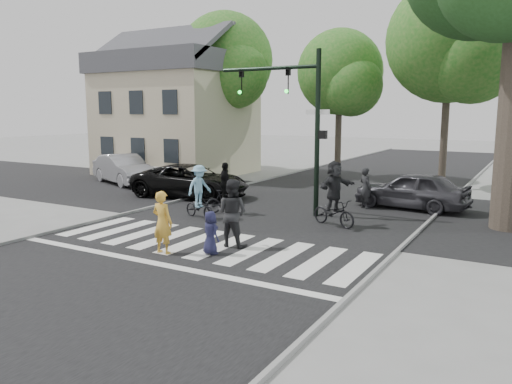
# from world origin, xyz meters

# --- Properties ---
(ground) EXTENTS (120.00, 120.00, 0.00)m
(ground) POSITION_xyz_m (0.00, 0.00, 0.00)
(ground) COLOR gray
(ground) RESTS_ON ground
(road_stem) EXTENTS (10.00, 70.00, 0.01)m
(road_stem) POSITION_xyz_m (0.00, 5.00, 0.01)
(road_stem) COLOR black
(road_stem) RESTS_ON ground
(road_cross) EXTENTS (70.00, 10.00, 0.01)m
(road_cross) POSITION_xyz_m (0.00, 8.00, 0.01)
(road_cross) COLOR black
(road_cross) RESTS_ON ground
(curb_left) EXTENTS (0.10, 70.00, 0.10)m
(curb_left) POSITION_xyz_m (-5.05, 5.00, 0.05)
(curb_left) COLOR gray
(curb_left) RESTS_ON ground
(curb_right) EXTENTS (0.10, 70.00, 0.10)m
(curb_right) POSITION_xyz_m (5.05, 5.00, 0.05)
(curb_right) COLOR gray
(curb_right) RESTS_ON ground
(crosswalk) EXTENTS (10.00, 3.85, 0.01)m
(crosswalk) POSITION_xyz_m (0.00, 0.66, 0.01)
(crosswalk) COLOR silver
(crosswalk) RESTS_ON ground
(traffic_signal) EXTENTS (4.45, 0.29, 6.00)m
(traffic_signal) POSITION_xyz_m (0.35, 6.20, 3.90)
(traffic_signal) COLOR black
(traffic_signal) RESTS_ON ground
(bg_tree_0) EXTENTS (5.46, 5.20, 8.97)m
(bg_tree_0) POSITION_xyz_m (-13.74, 16.00, 6.14)
(bg_tree_0) COLOR brown
(bg_tree_0) RESTS_ON ground
(bg_tree_1) EXTENTS (6.09, 5.80, 9.80)m
(bg_tree_1) POSITION_xyz_m (-8.70, 15.48, 6.65)
(bg_tree_1) COLOR brown
(bg_tree_1) RESTS_ON ground
(bg_tree_2) EXTENTS (5.04, 4.80, 8.40)m
(bg_tree_2) POSITION_xyz_m (-1.76, 16.62, 5.78)
(bg_tree_2) COLOR brown
(bg_tree_2) RESTS_ON ground
(bg_tree_3) EXTENTS (6.30, 6.00, 10.20)m
(bg_tree_3) POSITION_xyz_m (4.31, 15.27, 6.94)
(bg_tree_3) COLOR brown
(bg_tree_3) RESTS_ON ground
(house) EXTENTS (8.40, 8.10, 8.82)m
(house) POSITION_xyz_m (-11.49, 13.98, 3.80)
(house) COLOR beige
(house) RESTS_ON ground
(pedestrian_woman) EXTENTS (0.64, 0.42, 1.73)m
(pedestrian_woman) POSITION_xyz_m (-0.48, -0.37, 0.87)
(pedestrian_woman) COLOR gold
(pedestrian_woman) RESTS_ON ground
(pedestrian_child) EXTENTS (0.68, 0.56, 1.19)m
(pedestrian_child) POSITION_xyz_m (0.69, 0.21, 0.60)
(pedestrian_child) COLOR #1C1D3C
(pedestrian_child) RESTS_ON ground
(pedestrian_adult) EXTENTS (0.98, 0.78, 1.95)m
(pedestrian_adult) POSITION_xyz_m (0.76, 1.17, 0.97)
(pedestrian_adult) COLOR black
(pedestrian_adult) RESTS_ON ground
(cyclist_left) EXTENTS (1.61, 1.10, 1.93)m
(cyclist_left) POSITION_xyz_m (-2.29, 3.78, 0.84)
(cyclist_left) COLOR black
(cyclist_left) RESTS_ON ground
(cyclist_mid) EXTENTS (1.55, 0.98, 1.95)m
(cyclist_mid) POSITION_xyz_m (-1.94, 4.90, 0.80)
(cyclist_mid) COLOR black
(cyclist_mid) RESTS_ON ground
(cyclist_right) EXTENTS (1.85, 1.71, 2.22)m
(cyclist_right) POSITION_xyz_m (2.35, 5.04, 0.99)
(cyclist_right) COLOR black
(cyclist_right) RESTS_ON ground
(car_suv) EXTENTS (5.53, 2.97, 1.48)m
(car_suv) POSITION_xyz_m (-5.30, 7.18, 0.74)
(car_suv) COLOR black
(car_suv) RESTS_ON ground
(car_silver) EXTENTS (5.02, 3.27, 1.56)m
(car_silver) POSITION_xyz_m (-10.96, 8.79, 0.78)
(car_silver) COLOR #A5A5AA
(car_silver) RESTS_ON ground
(car_grey) EXTENTS (4.57, 2.26, 1.50)m
(car_grey) POSITION_xyz_m (3.90, 9.41, 0.75)
(car_grey) COLOR #37363C
(car_grey) RESTS_ON ground
(bystander_dark) EXTENTS (0.72, 0.66, 1.64)m
(bystander_dark) POSITION_xyz_m (2.31, 8.52, 0.82)
(bystander_dark) COLOR black
(bystander_dark) RESTS_ON ground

